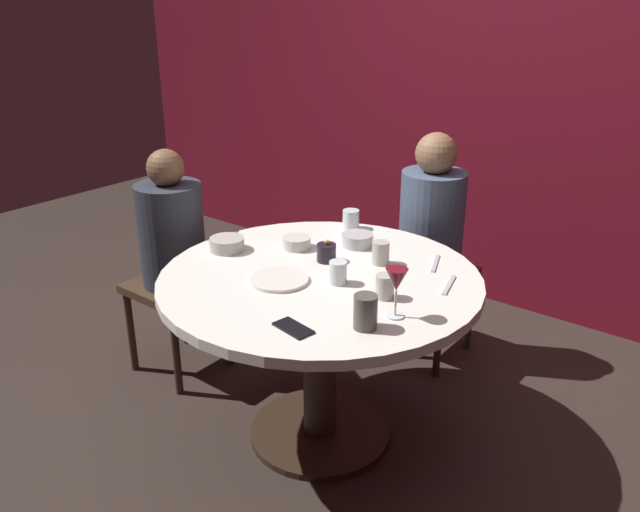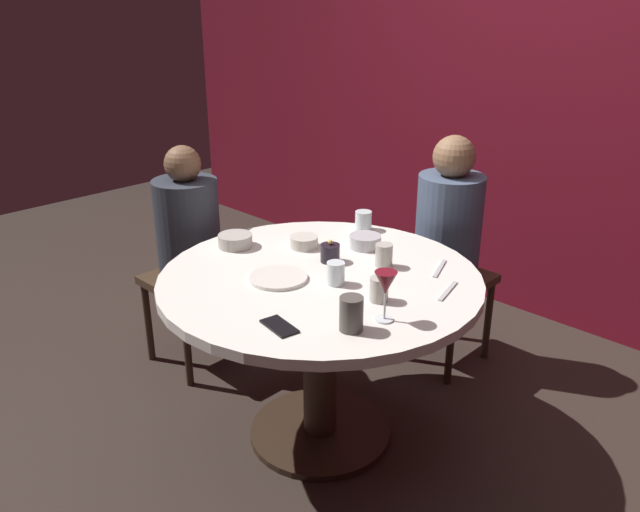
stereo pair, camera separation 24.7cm
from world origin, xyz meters
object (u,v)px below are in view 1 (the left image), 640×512
(dinner_plate, at_px, (279,280))
(cup_far_edge, at_px, (365,312))
(cell_phone, at_px, (293,328))
(bowl_small_white, at_px, (227,244))
(wine_glass, at_px, (396,282))
(bowl_serving_large, at_px, (357,240))
(cup_near_candle, at_px, (338,272))
(seated_diner_left, at_px, (172,239))
(cup_by_right_diner, at_px, (351,219))
(cup_by_left_diner, at_px, (381,253))
(candle_holder, at_px, (326,253))
(dining_table, at_px, (320,314))
(cup_center_front, at_px, (385,287))
(bowl_salad_center, at_px, (297,243))
(seated_diner_back, at_px, (431,223))

(dinner_plate, bearing_deg, cup_far_edge, -12.20)
(cell_phone, distance_m, bowl_small_white, 0.76)
(wine_glass, xyz_separation_m, bowl_serving_large, (-0.48, 0.46, -0.10))
(cup_near_candle, bearing_deg, seated_diner_left, 179.02)
(dinner_plate, relative_size, cup_by_right_diner, 2.54)
(seated_diner_left, relative_size, cup_by_left_diner, 11.87)
(cup_far_edge, bearing_deg, cup_near_candle, 141.12)
(candle_holder, bearing_deg, dining_table, -62.35)
(cup_far_edge, bearing_deg, bowl_small_white, 166.61)
(candle_holder, xyz_separation_m, cup_by_left_diner, (0.19, 0.11, 0.01))
(bowl_serving_large, distance_m, cup_center_front, 0.52)
(bowl_salad_center, distance_m, cup_far_edge, 0.75)
(bowl_salad_center, height_order, cup_by_left_diner, cup_by_left_diner)
(bowl_serving_large, distance_m, cup_by_left_diner, 0.22)
(bowl_small_white, distance_m, cup_far_edge, 0.87)
(seated_diner_back, relative_size, wine_glass, 6.62)
(cup_near_candle, xyz_separation_m, cup_far_edge, (0.28, -0.22, 0.01))
(seated_diner_left, bearing_deg, cup_near_candle, -0.98)
(seated_diner_left, xyz_separation_m, cup_by_right_diner, (0.67, 0.51, 0.10))
(cup_by_left_diner, relative_size, cup_far_edge, 0.81)
(bowl_serving_large, bearing_deg, bowl_small_white, -136.53)
(seated_diner_back, xyz_separation_m, cup_far_edge, (0.38, -1.12, 0.09))
(cup_by_left_diner, height_order, cup_far_edge, cup_far_edge)
(dining_table, xyz_separation_m, cup_by_left_diner, (0.12, 0.24, 0.22))
(seated_diner_left, relative_size, bowl_small_white, 7.63)
(candle_holder, relative_size, bowl_serving_large, 0.70)
(dining_table, height_order, cup_by_right_diner, cup_by_right_diner)
(seated_diner_left, height_order, bowl_serving_large, seated_diner_left)
(cup_by_right_diner, bearing_deg, bowl_small_white, -115.05)
(wine_glass, xyz_separation_m, bowl_small_white, (-0.88, 0.07, -0.10))
(candle_holder, bearing_deg, cell_phone, -63.03)
(wine_glass, relative_size, cup_far_edge, 1.51)
(cup_by_right_diner, distance_m, cup_center_front, 0.74)
(candle_holder, relative_size, wine_glass, 0.54)
(candle_holder, bearing_deg, dinner_plate, -94.24)
(cup_by_left_diner, bearing_deg, bowl_salad_center, -168.47)
(cell_phone, xyz_separation_m, bowl_salad_center, (-0.45, 0.56, 0.02))
(bowl_small_white, distance_m, cup_by_left_diner, 0.66)
(seated_diner_left, xyz_separation_m, candle_holder, (0.82, 0.13, 0.10))
(candle_holder, distance_m, cup_near_candle, 0.22)
(bowl_small_white, xyz_separation_m, cup_by_right_diner, (0.25, 0.55, 0.02))
(seated_diner_back, bearing_deg, bowl_salad_center, -19.44)
(wine_glass, bearing_deg, cell_phone, -127.30)
(dining_table, bearing_deg, cup_near_candle, -9.69)
(seated_diner_left, xyz_separation_m, cup_near_candle, (0.98, -0.02, 0.10))
(bowl_serving_large, bearing_deg, seated_diner_back, 83.03)
(cell_phone, bearing_deg, dining_table, 36.88)
(candle_holder, relative_size, cup_by_right_diner, 1.08)
(cup_by_right_diner, bearing_deg, bowl_serving_large, -46.96)
(bowl_salad_center, height_order, cup_far_edge, cup_far_edge)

